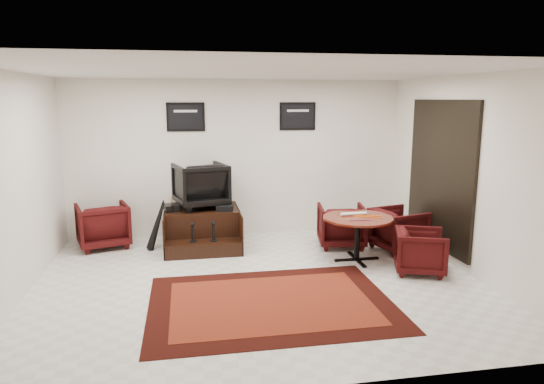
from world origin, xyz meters
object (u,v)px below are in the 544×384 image
Objects in this scene: shine_chair at (201,183)px; armchair_side at (103,223)px; table_chair_corner at (421,249)px; shine_podium at (202,229)px; meeting_table at (358,222)px; table_chair_window at (398,227)px; table_chair_back at (341,224)px.

shine_chair reaches higher than armchair_side.
table_chair_corner is (3.03, -2.01, -0.71)m from shine_chair.
table_chair_corner is (3.03, -1.88, 0.05)m from shine_podium.
shine_podium is at bearing 152.46° from meeting_table.
shine_chair reaches higher than table_chair_corner.
armchair_side reaches higher than table_chair_corner.
table_chair_window is 1.11× the size of table_chair_corner.
shine_chair is 0.80× the size of meeting_table.
table_chair_window reaches higher than meeting_table.
armchair_side reaches higher than shine_podium.
table_chair_window is (4.82, -1.04, -0.03)m from armchair_side.
shine_podium is 3.57m from table_chair_corner.
table_chair_corner is (4.68, -2.10, -0.06)m from armchair_side.
shine_chair is at bearing -4.28° from table_chair_back.
table_chair_window is (0.85, 0.39, -0.22)m from meeting_table.
armchair_side is 1.19× the size of table_chair_corner.
armchair_side is at bearing -17.32° from shine_chair.
table_chair_corner is at bearing 138.85° from armchair_side.
shine_podium is at bearing -1.10° from table_chair_back.
shine_podium is 2.64m from meeting_table.
table_chair_back reaches higher than meeting_table.
table_chair_window reaches higher than shine_podium.
armchair_side is (-1.64, 0.22, 0.12)m from shine_podium.
table_chair_window is (3.18, -0.95, -0.68)m from shine_chair.
table_chair_corner is at bearing 126.06° from table_chair_back.
table_chair_window is at bearing 148.98° from shine_chair.
shine_chair is 2.48m from table_chair_back.
meeting_table is at bearing 67.15° from table_chair_corner.
armchair_side is at bearing 0.20° from table_chair_back.
armchair_side is 5.12m from table_chair_corner.
shine_chair is at bearing 160.02° from armchair_side.
shine_chair is 3.38m from table_chair_window.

